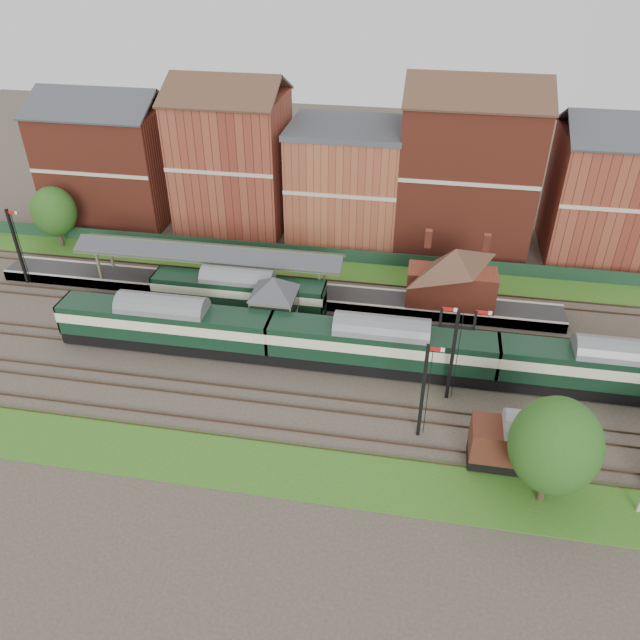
% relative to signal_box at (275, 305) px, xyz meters
% --- Properties ---
extents(ground, '(160.00, 160.00, 0.00)m').
position_rel_signal_box_xyz_m(ground, '(3.00, -3.25, -3.19)').
color(ground, '#473D33').
rests_on(ground, ground).
extents(grass_back, '(90.00, 4.50, 0.06)m').
position_rel_signal_box_xyz_m(grass_back, '(3.00, 12.75, -3.16)').
color(grass_back, '#2D6619').
rests_on(grass_back, ground).
extents(grass_front, '(90.00, 5.00, 0.06)m').
position_rel_signal_box_xyz_m(grass_front, '(3.00, -15.25, -3.16)').
color(grass_front, '#2D6619').
rests_on(grass_front, ground).
extents(fence, '(90.00, 0.12, 1.50)m').
position_rel_signal_box_xyz_m(fence, '(3.00, 14.75, -2.44)').
color(fence, '#193823').
rests_on(fence, ground).
extents(platform, '(55.00, 3.40, 1.00)m').
position_rel_signal_box_xyz_m(platform, '(-2.00, 6.50, -2.69)').
color(platform, '#2D2D2D').
rests_on(platform, ground).
extents(signal_box, '(5.40, 5.40, 6.00)m').
position_rel_signal_box_xyz_m(signal_box, '(0.00, 0.00, 0.00)').
color(signal_box, '#627251').
rests_on(signal_box, ground).
extents(brick_hut, '(3.20, 2.64, 2.94)m').
position_rel_signal_box_xyz_m(brick_hut, '(8.00, 0.00, -2.00)').
color(brick_hut, maroon).
rests_on(brick_hut, ground).
extents(station_building, '(8.10, 8.10, 5.90)m').
position_rel_signal_box_xyz_m(station_building, '(15.00, 6.50, 0.76)').
color(station_building, maroon).
rests_on(station_building, platform).
extents(canopy, '(26.00, 3.89, 4.08)m').
position_rel_signal_box_xyz_m(canopy, '(-8.00, 6.50, 1.39)').
color(canopy, '#4F5A38').
rests_on(canopy, platform).
extents(semaphore_bracket, '(3.60, 0.25, 8.18)m').
position_rel_signal_box_xyz_m(semaphore_bracket, '(15.04, -5.75, 1.44)').
color(semaphore_bracket, black).
rests_on(semaphore_bracket, ground).
extents(semaphore_platform_end, '(1.23, 0.25, 8.00)m').
position_rel_signal_box_xyz_m(semaphore_platform_end, '(-26.98, 4.75, 0.96)').
color(semaphore_platform_end, black).
rests_on(semaphore_platform_end, ground).
extents(semaphore_siding, '(1.23, 0.25, 8.00)m').
position_rel_signal_box_xyz_m(semaphore_siding, '(13.02, -10.25, 0.96)').
color(semaphore_siding, black).
rests_on(semaphore_siding, ground).
extents(town_backdrop, '(69.00, 10.00, 16.00)m').
position_rel_signal_box_xyz_m(town_backdrop, '(2.82, 21.75, 3.81)').
color(town_backdrop, maroon).
rests_on(town_backdrop, ground).
extents(dmu_train, '(54.82, 2.88, 4.21)m').
position_rel_signal_box_xyz_m(dmu_train, '(9.50, -3.25, -0.73)').
color(dmu_train, black).
rests_on(dmu_train, ground).
extents(platform_railcar, '(16.15, 2.55, 3.72)m').
position_rel_signal_box_xyz_m(platform_railcar, '(-4.21, 3.25, -1.00)').
color(platform_railcar, black).
rests_on(platform_railcar, ground).
extents(goods_van_a, '(5.98, 2.59, 3.63)m').
position_rel_signal_box_xyz_m(goods_van_a, '(19.39, -12.25, -1.13)').
color(goods_van_a, black).
rests_on(goods_van_a, ground).
extents(tree_far, '(5.51, 5.51, 8.04)m').
position_rel_signal_box_xyz_m(tree_far, '(21.00, -14.92, 1.67)').
color(tree_far, '#382619').
rests_on(tree_far, ground).
extents(tree_back, '(4.76, 4.76, 6.95)m').
position_rel_signal_box_xyz_m(tree_back, '(-27.67, 12.81, 1.01)').
color(tree_back, '#382619').
rests_on(tree_back, ground).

